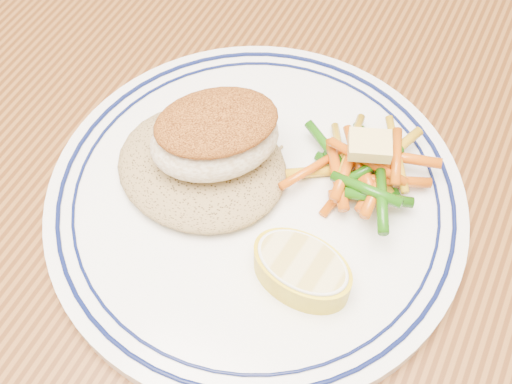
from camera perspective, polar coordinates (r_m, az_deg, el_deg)
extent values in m
cube|color=#502910|center=(0.45, -2.77, -6.93)|extent=(1.50, 0.90, 0.04)
cylinder|color=white|center=(0.45, 0.00, -0.87)|extent=(0.29, 0.29, 0.01)
torus|color=#0A113F|center=(0.44, 0.00, -0.28)|extent=(0.27, 0.27, 0.00)
torus|color=#0A113F|center=(0.44, 0.00, -0.28)|extent=(0.25, 0.25, 0.00)
ellipsoid|color=olive|center=(0.44, -4.87, 2.54)|extent=(0.12, 0.11, 0.02)
ellipsoid|color=#EEE2C4|center=(0.43, -3.68, 4.67)|extent=(0.11, 0.11, 0.04)
ellipsoid|color=#964F18|center=(0.42, -3.56, 6.24)|extent=(0.10, 0.10, 0.02)
cylinder|color=#1B580B|center=(0.45, 8.46, 1.64)|extent=(0.06, 0.01, 0.01)
cylinder|color=gold|center=(0.45, 5.43, 1.84)|extent=(0.05, 0.04, 0.01)
cylinder|color=gold|center=(0.45, 10.45, 2.16)|extent=(0.04, 0.03, 0.01)
cylinder|color=#C75109|center=(0.44, 8.09, 0.80)|extent=(0.02, 0.06, 0.01)
cylinder|color=#C75109|center=(0.45, 9.97, 0.36)|extent=(0.05, 0.04, 0.01)
cylinder|color=#1B580B|center=(0.45, 10.96, 2.15)|extent=(0.04, 0.04, 0.01)
cylinder|color=gold|center=(0.46, 7.45, 3.58)|extent=(0.03, 0.05, 0.01)
cylinder|color=#1B580B|center=(0.45, 7.87, 1.35)|extent=(0.04, 0.03, 0.01)
cylinder|color=#1B580B|center=(0.46, 10.65, 3.99)|extent=(0.04, 0.03, 0.01)
cylinder|color=#C75109|center=(0.44, 11.64, 1.00)|extent=(0.06, 0.03, 0.01)
cylinder|color=#1B580B|center=(0.45, 6.48, 3.84)|extent=(0.05, 0.03, 0.01)
cylinder|color=#C75109|center=(0.44, 10.48, 0.65)|extent=(0.01, 0.05, 0.01)
cylinder|color=#C75109|center=(0.44, 7.21, 1.59)|extent=(0.04, 0.05, 0.01)
cylinder|color=#C75109|center=(0.44, 9.65, 1.85)|extent=(0.03, 0.05, 0.01)
cylinder|color=gold|center=(0.46, 12.40, 3.68)|extent=(0.02, 0.05, 0.01)
cylinder|color=#C75109|center=(0.44, 4.97, 2.10)|extent=(0.03, 0.05, 0.01)
cylinder|color=#C75109|center=(0.45, 12.50, 3.08)|extent=(0.06, 0.02, 0.01)
cylinder|color=#1B580B|center=(0.43, 10.85, -0.50)|extent=(0.05, 0.02, 0.01)
cylinder|color=gold|center=(0.45, 8.51, 4.21)|extent=(0.01, 0.06, 0.01)
cylinder|color=#C75109|center=(0.45, 8.81, 3.28)|extent=(0.03, 0.04, 0.01)
cylinder|color=gold|center=(0.45, 12.41, 3.34)|extent=(0.04, 0.06, 0.01)
cylinder|color=#C75109|center=(0.43, 10.76, 0.55)|extent=(0.01, 0.06, 0.01)
cylinder|color=#1B580B|center=(0.44, 10.34, 2.34)|extent=(0.03, 0.05, 0.01)
cylinder|color=#C75109|center=(0.44, 8.07, 2.20)|extent=(0.01, 0.06, 0.01)
cylinder|color=#C75109|center=(0.44, 12.37, 3.08)|extent=(0.02, 0.05, 0.01)
cylinder|color=#C75109|center=(0.44, 9.91, 2.68)|extent=(0.06, 0.01, 0.01)
cylinder|color=#1B580B|center=(0.42, 9.78, 0.25)|extent=(0.05, 0.01, 0.01)
cylinder|color=#1B580B|center=(0.42, 11.13, -0.78)|extent=(0.03, 0.05, 0.01)
cube|color=#F2D376|center=(0.43, 10.08, 4.11)|extent=(0.03, 0.03, 0.01)
torus|color=white|center=(0.39, 4.17, -6.23)|extent=(0.07, 0.07, 0.00)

